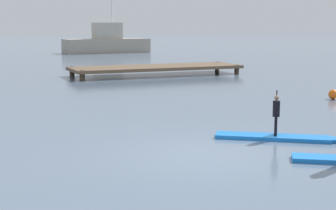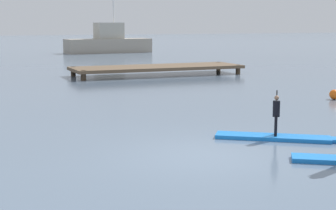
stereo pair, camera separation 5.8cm
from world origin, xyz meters
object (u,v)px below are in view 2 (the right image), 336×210
mooring_buoy_near (334,94)px  fishing_boat_green_midground (108,43)px  paddleboard_near (275,137)px  paddler_child_solo (276,113)px

mooring_buoy_near → fishing_boat_green_midground: bearing=88.7°
paddleboard_near → mooring_buoy_near: mooring_buoy_near is taller
fishing_boat_green_midground → paddleboard_near: bearing=-99.9°
fishing_boat_green_midground → mooring_buoy_near: fishing_boat_green_midground is taller
paddler_child_solo → fishing_boat_green_midground: size_ratio=0.13×
paddler_child_solo → mooring_buoy_near: 8.24m
paddleboard_near → mooring_buoy_near: size_ratio=7.28×
paddleboard_near → mooring_buoy_near: bearing=40.0°
paddler_child_solo → fishing_boat_green_midground: (7.11, 40.61, 0.33)m
fishing_boat_green_midground → mooring_buoy_near: 35.35m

